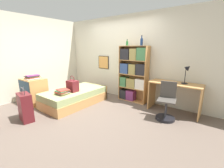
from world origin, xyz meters
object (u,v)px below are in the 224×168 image
Objects in this scene: book_stack_on_bed at (63,92)px; bottle_brown at (142,42)px; bottle_green at (127,43)px; desk_chair at (166,107)px; dresser at (34,91)px; handbag at (73,86)px; suitcase at (25,107)px; magazine_pile_on_dresser at (33,77)px; bookcase at (133,73)px; bed at (75,97)px; desk at (175,92)px; desk_lamp at (187,71)px.

bottle_brown is at bearing 51.92° from book_stack_on_bed.
bottle_brown reaches higher than book_stack_on_bed.
book_stack_on_bed is at bearing -128.08° from bottle_brown.
bottle_green is at bearing 61.56° from book_stack_on_bed.
dresser is at bearing -158.62° from desk_chair.
suitcase is at bearing -97.15° from handbag.
bottle_green is (1.92, 1.94, 0.94)m from magazine_pile_on_dresser.
bed is at bearing -134.36° from bookcase.
suitcase is at bearing -141.49° from desk_chair.
suitcase is 4.16× the size of bottle_green.
book_stack_on_bed is 1.26× the size of bottle_brown.
bottle_brown reaches higher than handbag.
bottle_brown is (1.35, 1.40, 1.19)m from handbag.
bed is at bearing 125.10° from handbag.
desk_chair is at bearing -26.21° from bookcase.
bottle_green is at bearing 56.10° from handbag.
desk reaches higher than dresser.
bookcase reaches higher than desk_lamp.
handbag is 0.58× the size of suitcase.
desk reaches higher than suitcase.
desk_lamp is (1.49, -0.05, 0.21)m from bookcase.
book_stack_on_bed is 2.08m from bookcase.
bed is 6.52× the size of bottle_brown.
dresser is at bearing -143.72° from bed.
bookcase is at bearing 57.03° from book_stack_on_bed.
bookcase is at bearing 10.34° from bottle_green.
magazine_pile_on_dresser is 2.90m from bookcase.
bottle_brown is at bearing 45.96° from handbag.
desk_chair is (2.36, 1.11, -0.21)m from book_stack_on_bed.
handbag is 2.00m from bottle_green.
bookcase is at bearing 175.15° from desk.
desk_lamp is (2.76, 2.55, 0.77)m from suitcase.
bookcase is (1.22, 1.24, 0.66)m from bed.
bottle_brown reaches higher than magazine_pile_on_dresser.
bed is 1.21m from dresser.
bed is 2.09× the size of desk_chair.
bottle_green is at bearing 44.07° from dresser.
desk_chair is (-0.03, -0.50, -0.25)m from desk.
dresser is 1.59× the size of desk_lamp.
handbag is 0.27× the size of bookcase.
book_stack_on_bed is 0.73× the size of desk_lamp.
suitcase is 3.35m from bottle_brown.
bed is 4.60× the size of magazine_pile_on_dresser.
handbag reaches higher than bed.
dresser is at bearing -135.93° from bottle_green.
magazine_pile_on_dresser reaches higher than book_stack_on_bed.
suitcase is at bearing -35.47° from dresser.
bookcase reaches higher than desk_chair.
handbag is at bearing 27.79° from dresser.
book_stack_on_bed is 2.29m from bottle_green.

